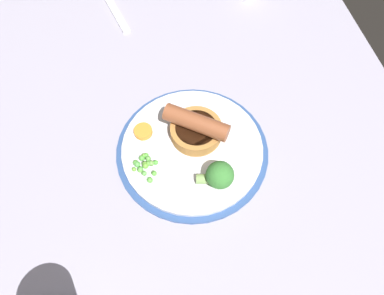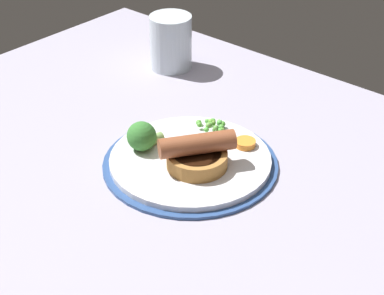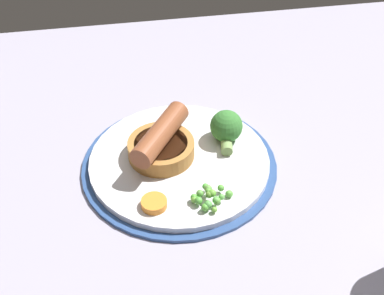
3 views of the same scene
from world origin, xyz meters
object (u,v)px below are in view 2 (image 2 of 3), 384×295
pea_pile (213,125)px  dinner_plate (190,162)px  broccoli_floret_near (142,136)px  carrot_slice_0 (245,143)px  sausage_pudding (197,154)px  drinking_glass (171,42)px

pea_pile → dinner_plate: bearing=106.3°
broccoli_floret_near → carrot_slice_0: (-11.20, -10.65, -1.67)cm
pea_pile → broccoli_floret_near: size_ratio=0.89×
dinner_plate → pea_pile: (2.42, -8.26, 1.75)cm
dinner_plate → sausage_pudding: bearing=151.8°
pea_pile → broccoli_floret_near: bearing=67.9°
pea_pile → drinking_glass: bearing=-33.2°
dinner_plate → drinking_glass: 33.81cm
dinner_plate → broccoli_floret_near: 8.08cm
drinking_glass → pea_pile: bearing=146.8°
pea_pile → carrot_slice_0: (-6.68, 0.48, -0.45)cm
sausage_pudding → pea_pile: bearing=60.9°
dinner_plate → drinking_glass: bearing=-42.8°
dinner_plate → broccoli_floret_near: size_ratio=4.36×
sausage_pudding → pea_pile: (4.66, -9.46, -1.15)cm
dinner_plate → pea_pile: 8.78cm
carrot_slice_0 → drinking_glass: drinking_glass is taller
pea_pile → drinking_glass: drinking_glass is taller
sausage_pudding → drinking_glass: 36.01cm
sausage_pudding → pea_pile: size_ratio=2.01×
sausage_pudding → dinner_plate: bearing=96.4°
drinking_glass → dinner_plate: bearing=137.2°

